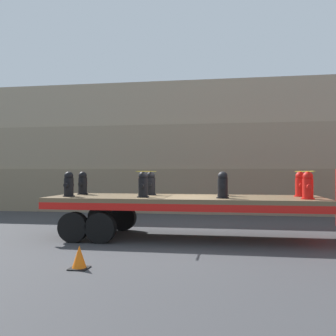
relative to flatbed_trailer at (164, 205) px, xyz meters
The scene contains 14 objects.
ground_plane 1.18m from the flatbed_trailer, ahead, with size 120.00×120.00×0.00m, color #38383A.
rock_cliff 8.28m from the flatbed_trailer, 85.49° to the left, with size 60.00×3.30×6.42m.
flatbed_trailer is the anchor object (origin of this frame).
fire_hydrant_black_near_0 2.95m from the flatbed_trailer, 169.02° to the right, with size 0.36×0.50×0.76m.
fire_hydrant_black_far_0 2.95m from the flatbed_trailer, 169.02° to the left, with size 0.36×0.50×0.76m.
fire_hydrant_black_near_1 0.98m from the flatbed_trailer, 133.76° to the right, with size 0.36×0.50×0.76m.
fire_hydrant_black_far_1 0.98m from the flatbed_trailer, 133.76° to the left, with size 0.36×0.50×0.76m.
fire_hydrant_black_near_2 1.96m from the flatbed_trailer, 17.17° to the right, with size 0.36×0.50×0.76m.
fire_hydrant_black_far_2 1.96m from the flatbed_trailer, 17.17° to the left, with size 0.36×0.50×0.76m.
fire_hydrant_red_near_3 4.17m from the flatbed_trailer, ahead, with size 0.36×0.50×0.76m.
fire_hydrant_red_far_3 4.17m from the flatbed_trailer, ahead, with size 0.36×0.50×0.76m.
cargo_strap_rear 1.15m from the flatbed_trailer, behind, with size 0.05×2.70×0.01m.
cargo_strap_middle 4.21m from the flatbed_trailer, ahead, with size 0.05×2.70×0.01m.
traffic_cone 4.12m from the flatbed_trailer, 105.84° to the right, with size 0.38×0.38×0.48m.
Camera 1 is at (1.31, -11.24, 2.00)m, focal length 40.00 mm.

